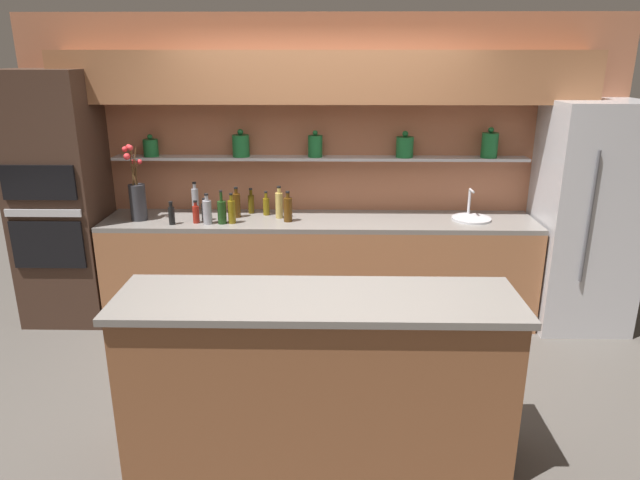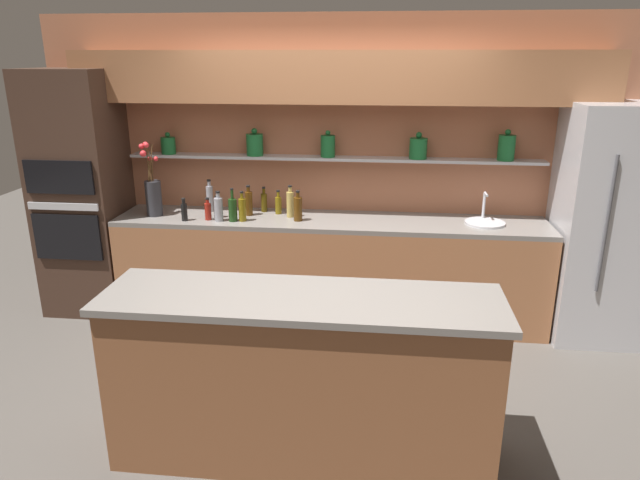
% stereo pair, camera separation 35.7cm
% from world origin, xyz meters
% --- Properties ---
extents(ground_plane, '(12.00, 12.00, 0.00)m').
position_xyz_m(ground_plane, '(0.00, 0.00, 0.00)').
color(ground_plane, '#4C4742').
extents(back_wall_unit, '(5.20, 0.44, 2.60)m').
position_xyz_m(back_wall_unit, '(0.00, 1.53, 1.55)').
color(back_wall_unit, '#A86647').
rests_on(back_wall_unit, ground_plane).
extents(back_counter_unit, '(3.69, 0.62, 0.92)m').
position_xyz_m(back_counter_unit, '(-0.03, 1.24, 0.46)').
color(back_counter_unit, '#99603D').
rests_on(back_counter_unit, ground_plane).
extents(island_counter, '(2.20, 0.61, 1.02)m').
position_xyz_m(island_counter, '(0.00, -0.64, 0.51)').
color(island_counter, brown).
rests_on(island_counter, ground_plane).
extents(refrigerator, '(0.76, 0.73, 1.92)m').
position_xyz_m(refrigerator, '(2.22, 1.20, 0.96)').
color(refrigerator, '#B7B7BC').
rests_on(refrigerator, ground_plane).
extents(oven_tower, '(0.71, 0.64, 2.16)m').
position_xyz_m(oven_tower, '(-2.25, 1.24, 1.08)').
color(oven_tower, '#3D281E').
rests_on(oven_tower, ground_plane).
extents(flower_vase, '(0.15, 0.14, 0.64)m').
position_xyz_m(flower_vase, '(-1.56, 1.19, 1.11)').
color(flower_vase, '#2D2D33').
rests_on(flower_vase, back_counter_unit).
extents(sink_fixture, '(0.33, 0.33, 0.25)m').
position_xyz_m(sink_fixture, '(1.27, 1.25, 0.94)').
color(sink_fixture, '#B7B7BC').
rests_on(sink_fixture, back_counter_unit).
extents(bottle_oil_0, '(0.06, 0.06, 0.21)m').
position_xyz_m(bottle_oil_0, '(-0.49, 1.37, 1.00)').
color(bottle_oil_0, brown).
rests_on(bottle_oil_0, back_counter_unit).
extents(bottle_spirit_1, '(0.06, 0.06, 0.28)m').
position_xyz_m(bottle_spirit_1, '(-0.37, 1.27, 1.04)').
color(bottle_spirit_1, tan).
rests_on(bottle_spirit_1, back_counter_unit).
extents(bottle_spirit_2, '(0.07, 0.07, 0.26)m').
position_xyz_m(bottle_spirit_2, '(-0.29, 1.16, 1.03)').
color(bottle_spirit_2, '#4C2D0C').
rests_on(bottle_spirit_2, back_counter_unit).
extents(bottle_sauce_3, '(0.06, 0.06, 0.19)m').
position_xyz_m(bottle_sauce_3, '(-1.06, 1.11, 1.00)').
color(bottle_sauce_3, maroon).
rests_on(bottle_sauce_3, back_counter_unit).
extents(bottle_oil_4, '(0.06, 0.06, 0.26)m').
position_xyz_m(bottle_oil_4, '(-0.75, 1.10, 1.02)').
color(bottle_oil_4, brown).
rests_on(bottle_oil_4, back_counter_unit).
extents(bottle_spirit_5, '(0.07, 0.07, 0.27)m').
position_xyz_m(bottle_spirit_5, '(-0.74, 1.29, 1.03)').
color(bottle_spirit_5, '#4C2D0C').
rests_on(bottle_spirit_5, back_counter_unit).
extents(bottle_sauce_6, '(0.06, 0.06, 0.19)m').
position_xyz_m(bottle_sauce_6, '(-1.00, 1.18, 1.00)').
color(bottle_sauce_6, black).
rests_on(bottle_sauce_6, back_counter_unit).
extents(bottle_sauce_7, '(0.05, 0.05, 0.20)m').
position_xyz_m(bottle_sauce_7, '(-1.25, 1.06, 1.00)').
color(bottle_sauce_7, black).
rests_on(bottle_sauce_7, back_counter_unit).
extents(bottle_spirit_8, '(0.06, 0.06, 0.29)m').
position_xyz_m(bottle_spirit_8, '(-1.12, 1.38, 1.04)').
color(bottle_spirit_8, gray).
rests_on(bottle_spirit_8, back_counter_unit).
extents(bottle_wine_9, '(0.07, 0.07, 0.28)m').
position_xyz_m(bottle_wine_9, '(-0.83, 1.09, 1.02)').
color(bottle_wine_9, '#193814').
rests_on(bottle_wine_9, back_counter_unit).
extents(bottle_spirit_10, '(0.07, 0.07, 0.26)m').
position_xyz_m(bottle_spirit_10, '(-0.95, 1.08, 1.03)').
color(bottle_spirit_10, gray).
rests_on(bottle_spirit_10, back_counter_unit).
extents(bottle_oil_11, '(0.05, 0.05, 0.23)m').
position_xyz_m(bottle_oil_11, '(-0.63, 1.42, 1.01)').
color(bottle_oil_11, '#47380A').
rests_on(bottle_oil_11, back_counter_unit).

